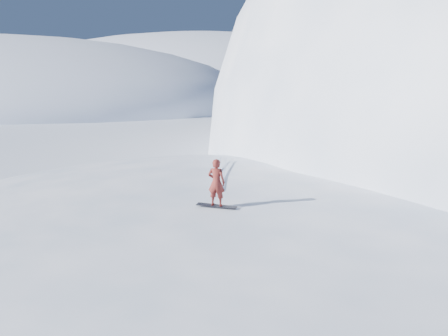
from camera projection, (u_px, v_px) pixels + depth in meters
The scene contains 8 objects.
ground at pixel (243, 283), 13.33m from camera, with size 400.00×400.00×0.00m, color white.
near_ridge at pixel (283, 248), 15.90m from camera, with size 36.00×28.00×4.80m, color white.
peak_shoulder at pixel (431, 166), 29.62m from camera, with size 28.00×24.00×18.00m, color white.
far_ridge_c at pixel (193, 92), 126.50m from camera, with size 140.00×90.00×36.00m, color white.
wind_bumps at pixel (241, 253), 15.46m from camera, with size 16.00×14.40×1.00m.
snowboard at pixel (217, 206), 13.61m from camera, with size 1.41×0.26×0.02m, color black.
snowboarder at pixel (216, 182), 13.41m from camera, with size 0.59×0.39×1.63m, color maroon.
board_tracks at pixel (221, 170), 18.34m from camera, with size 1.70×5.90×0.04m.
Camera 1 is at (2.46, -11.78, 6.93)m, focal length 32.00 mm.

